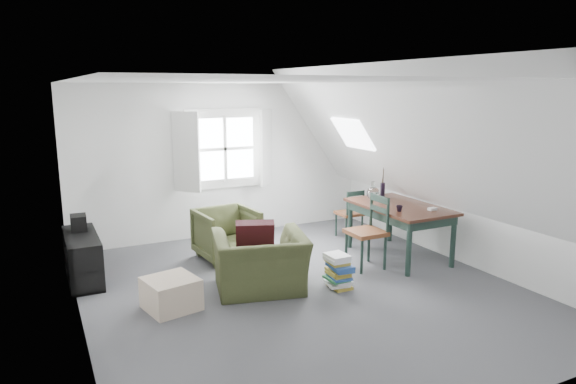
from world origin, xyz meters
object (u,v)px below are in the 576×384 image
armchair_far (227,258)px  dining_chair_far (350,213)px  media_shelf (83,260)px  magazine_stack (338,271)px  dining_table (400,212)px  ottoman (171,294)px  dining_chair_near (368,231)px  armchair_near (260,290)px

armchair_far → dining_chair_far: bearing=-3.1°
media_shelf → magazine_stack: (2.79, -1.65, -0.06)m
dining_table → ottoman: bearing=-176.3°
ottoman → media_shelf: size_ratio=0.46×
ottoman → dining_chair_near: (2.76, 0.15, 0.34)m
armchair_far → dining_chair_near: (1.61, -1.20, 0.52)m
armchair_near → ottoman: ottoman is taller
dining_chair_near → media_shelf: dining_chair_near is taller
dining_table → armchair_near: bearing=-174.9°
dining_table → dining_chair_far: dining_chair_far is taller
dining_chair_near → media_shelf: bearing=-111.9°
ottoman → magazine_stack: 2.02m
ottoman → magazine_stack: size_ratio=1.25×
dining_chair_far → dining_chair_near: bearing=68.5°
dining_chair_far → dining_chair_near: size_ratio=0.81×
armchair_near → dining_chair_far: (2.22, 1.40, 0.42)m
dining_chair_near → armchair_far: bearing=-130.0°
ottoman → dining_chair_far: bearing=23.6°
dining_chair_far → media_shelf: 4.12m
armchair_near → magazine_stack: (0.90, -0.35, 0.21)m
armchair_near → media_shelf: media_shelf is taller
media_shelf → magazine_stack: 3.25m
media_shelf → dining_table: bearing=-13.9°
ottoman → dining_chair_near: size_ratio=0.54×
armchair_near → ottoman: (-1.10, -0.04, 0.18)m
armchair_far → ottoman: size_ratio=1.52×
ottoman → armchair_near: bearing=2.3°
ottoman → media_shelf: bearing=120.5°
dining_table → media_shelf: bearing=164.6°
armchair_far → dining_table: bearing=-30.2°
armchair_far → ottoman: 1.78m
ottoman → dining_table: bearing=5.3°
dining_table → dining_chair_near: dining_chair_near is taller
dining_table → dining_chair_near: bearing=-167.2°
armchair_far → magazine_stack: 1.87m
armchair_far → magazine_stack: size_ratio=1.91×
dining_chair_near → media_shelf: size_ratio=0.85×
armchair_near → armchair_far: size_ratio=1.34×
dining_table → dining_chair_near: 0.69m
ottoman → dining_chair_far: 3.63m
armchair_far → dining_table: dining_table is taller
dining_table → media_shelf: 4.35m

